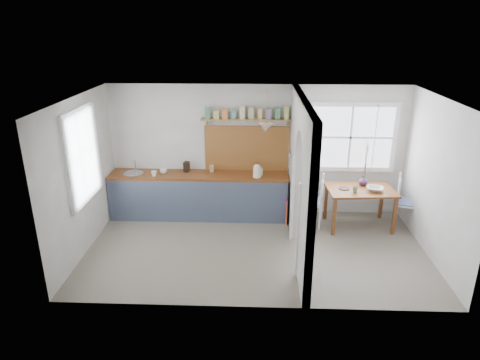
{
  "coord_description": "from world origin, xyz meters",
  "views": [
    {
      "loc": [
        -0.02,
        -6.53,
        3.72
      ],
      "look_at": [
        -0.29,
        0.49,
        1.09
      ],
      "focal_mm": 32.0,
      "sensor_mm": 36.0,
      "label": 1
    }
  ],
  "objects_px": {
    "dining_table": "(359,208)",
    "chair_left": "(310,200)",
    "chair_right": "(409,202)",
    "kettle": "(257,171)",
    "vase": "(363,181)"
  },
  "relations": [
    {
      "from": "dining_table",
      "to": "vase",
      "type": "bearing_deg",
      "value": 64.23
    },
    {
      "from": "dining_table",
      "to": "vase",
      "type": "xyz_separation_m",
      "value": [
        0.08,
        0.19,
        0.48
      ]
    },
    {
      "from": "vase",
      "to": "dining_table",
      "type": "bearing_deg",
      "value": -111.73
    },
    {
      "from": "chair_right",
      "to": "kettle",
      "type": "xyz_separation_m",
      "value": [
        -2.88,
        0.16,
        0.52
      ]
    },
    {
      "from": "dining_table",
      "to": "kettle",
      "type": "bearing_deg",
      "value": 169.91
    },
    {
      "from": "dining_table",
      "to": "chair_right",
      "type": "height_order",
      "value": "chair_right"
    },
    {
      "from": "chair_right",
      "to": "dining_table",
      "type": "bearing_deg",
      "value": 110.67
    },
    {
      "from": "dining_table",
      "to": "kettle",
      "type": "relative_size",
      "value": 5.03
    },
    {
      "from": "chair_right",
      "to": "chair_left",
      "type": "bearing_deg",
      "value": 107.72
    },
    {
      "from": "dining_table",
      "to": "chair_right",
      "type": "xyz_separation_m",
      "value": [
        0.94,
        0.05,
        0.11
      ]
    },
    {
      "from": "dining_table",
      "to": "chair_right",
      "type": "distance_m",
      "value": 0.95
    },
    {
      "from": "chair_left",
      "to": "chair_right",
      "type": "relative_size",
      "value": 0.99
    },
    {
      "from": "chair_right",
      "to": "kettle",
      "type": "relative_size",
      "value": 4.08
    },
    {
      "from": "chair_left",
      "to": "kettle",
      "type": "distance_m",
      "value": 1.16
    },
    {
      "from": "dining_table",
      "to": "chair_left",
      "type": "relative_size",
      "value": 1.24
    }
  ]
}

